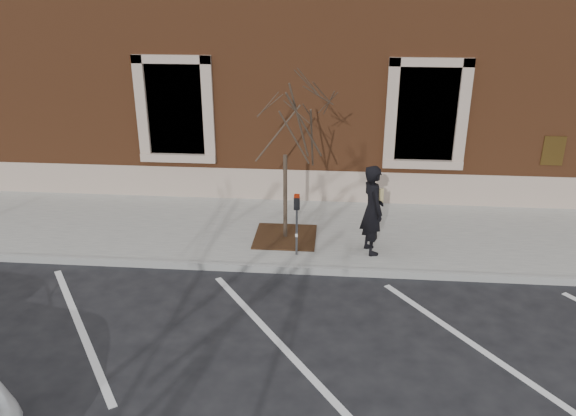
# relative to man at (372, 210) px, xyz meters

# --- Properties ---
(ground) EXTENTS (120.00, 120.00, 0.00)m
(ground) POSITION_rel_man_xyz_m (-1.68, -0.72, -1.07)
(ground) COLOR #28282B
(ground) RESTS_ON ground
(sidewalk_near) EXTENTS (40.00, 3.50, 0.15)m
(sidewalk_near) POSITION_rel_man_xyz_m (-1.68, 1.03, -1.00)
(sidewalk_near) COLOR beige
(sidewalk_near) RESTS_ON ground
(curb_near) EXTENTS (40.00, 0.12, 0.15)m
(curb_near) POSITION_rel_man_xyz_m (-1.68, -0.77, -1.00)
(curb_near) COLOR #9E9E99
(curb_near) RESTS_ON ground
(parking_stripes) EXTENTS (28.00, 4.40, 0.01)m
(parking_stripes) POSITION_rel_man_xyz_m (-1.68, -2.92, -1.07)
(parking_stripes) COLOR silver
(parking_stripes) RESTS_ON ground
(building_civic) EXTENTS (40.00, 8.62, 8.00)m
(building_civic) POSITION_rel_man_xyz_m (-1.68, 7.02, 2.92)
(building_civic) COLOR brown
(building_civic) RESTS_ON ground
(man) EXTENTS (0.63, 0.78, 1.84)m
(man) POSITION_rel_man_xyz_m (0.00, 0.00, 0.00)
(man) COLOR black
(man) RESTS_ON sidewalk_near
(parking_meter) EXTENTS (0.12, 0.09, 1.30)m
(parking_meter) POSITION_rel_man_xyz_m (-1.49, -0.27, -0.02)
(parking_meter) COLOR #595B60
(parking_meter) RESTS_ON sidewalk_near
(tree_grate) EXTENTS (1.31, 1.31, 0.03)m
(tree_grate) POSITION_rel_man_xyz_m (-1.79, 0.53, -0.90)
(tree_grate) COLOR #412B15
(tree_grate) RESTS_ON sidewalk_near
(sapling) EXTENTS (2.02, 2.02, 3.36)m
(sapling) POSITION_rel_man_xyz_m (-1.79, 0.53, 1.43)
(sapling) COLOR #45372A
(sapling) RESTS_ON sidewalk_near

